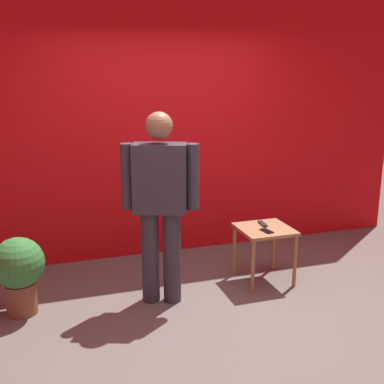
# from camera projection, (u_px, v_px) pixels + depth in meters

# --- Properties ---
(ground_plane) EXTENTS (12.00, 12.00, 0.00)m
(ground_plane) POSITION_uv_depth(u_px,v_px,m) (217.00, 316.00, 4.14)
(ground_plane) COLOR #59544F
(back_wall_red) EXTENTS (5.85, 0.12, 3.01)m
(back_wall_red) POSITION_uv_depth(u_px,v_px,m) (165.00, 121.00, 5.30)
(back_wall_red) COLOR #B60E12
(back_wall_red) RESTS_ON ground_plane
(standing_person) EXTENTS (0.67, 0.37, 1.72)m
(standing_person) POSITION_uv_depth(u_px,v_px,m) (160.00, 199.00, 4.19)
(standing_person) COLOR #2D2D38
(standing_person) RESTS_ON ground_plane
(side_table) EXTENTS (0.51, 0.51, 0.55)m
(side_table) POSITION_uv_depth(u_px,v_px,m) (265.00, 236.00, 4.73)
(side_table) COLOR olive
(side_table) RESTS_ON ground_plane
(cell_phone) EXTENTS (0.09, 0.15, 0.01)m
(cell_phone) POSITION_uv_depth(u_px,v_px,m) (267.00, 231.00, 4.60)
(cell_phone) COLOR black
(cell_phone) RESTS_ON side_table
(tv_remote) EXTENTS (0.06, 0.17, 0.02)m
(tv_remote) POSITION_uv_depth(u_px,v_px,m) (263.00, 224.00, 4.80)
(tv_remote) COLOR black
(tv_remote) RESTS_ON side_table
(potted_plant) EXTENTS (0.44, 0.44, 0.69)m
(potted_plant) POSITION_uv_depth(u_px,v_px,m) (19.00, 270.00, 4.09)
(potted_plant) COLOR brown
(potted_plant) RESTS_ON ground_plane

